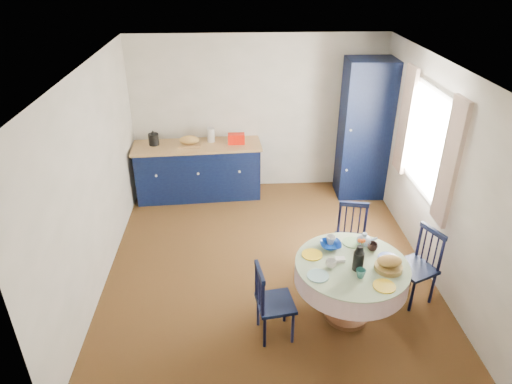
% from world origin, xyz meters
% --- Properties ---
extents(floor, '(4.50, 4.50, 0.00)m').
position_xyz_m(floor, '(0.00, 0.00, 0.00)').
color(floor, black).
rests_on(floor, ground).
extents(ceiling, '(4.50, 4.50, 0.00)m').
position_xyz_m(ceiling, '(0.00, 0.00, 2.50)').
color(ceiling, white).
rests_on(ceiling, wall_back).
extents(wall_back, '(4.00, 0.02, 2.50)m').
position_xyz_m(wall_back, '(0.00, 2.25, 1.25)').
color(wall_back, silver).
rests_on(wall_back, floor).
extents(wall_left, '(0.02, 4.50, 2.50)m').
position_xyz_m(wall_left, '(-2.00, 0.00, 1.25)').
color(wall_left, silver).
rests_on(wall_left, floor).
extents(wall_right, '(0.02, 4.50, 2.50)m').
position_xyz_m(wall_right, '(2.00, 0.00, 1.25)').
color(wall_right, silver).
rests_on(wall_right, floor).
extents(window, '(0.10, 1.74, 1.45)m').
position_xyz_m(window, '(1.95, 0.30, 1.52)').
color(window, white).
rests_on(window, wall_right).
extents(kitchen_counter, '(2.03, 0.74, 1.13)m').
position_xyz_m(kitchen_counter, '(-0.97, 1.90, 0.46)').
color(kitchen_counter, black).
rests_on(kitchen_counter, floor).
extents(pantry_cabinet, '(0.78, 0.57, 2.19)m').
position_xyz_m(pantry_cabinet, '(1.66, 1.85, 1.10)').
color(pantry_cabinet, black).
rests_on(pantry_cabinet, floor).
extents(dining_table, '(1.18, 1.18, 0.99)m').
position_xyz_m(dining_table, '(0.81, -1.00, 0.59)').
color(dining_table, brown).
rests_on(dining_table, floor).
extents(chair_left, '(0.42, 0.44, 0.86)m').
position_xyz_m(chair_left, '(-0.05, -1.22, 0.43)').
color(chair_left, black).
rests_on(chair_left, floor).
extents(chair_far, '(0.46, 0.45, 0.88)m').
position_xyz_m(chair_far, '(1.02, -0.15, 0.45)').
color(chair_far, black).
rests_on(chair_far, floor).
extents(chair_right, '(0.51, 0.52, 0.90)m').
position_xyz_m(chair_right, '(1.64, -0.73, 0.46)').
color(chair_right, black).
rests_on(chair_right, floor).
extents(mug_a, '(0.11, 0.11, 0.09)m').
position_xyz_m(mug_a, '(0.57, -1.04, 0.76)').
color(mug_a, silver).
rests_on(mug_a, dining_table).
extents(mug_b, '(0.10, 0.10, 0.09)m').
position_xyz_m(mug_b, '(0.83, -1.22, 0.76)').
color(mug_b, '#306E69').
rests_on(mug_b, dining_table).
extents(mug_c, '(0.11, 0.11, 0.09)m').
position_xyz_m(mug_c, '(1.07, -0.77, 0.76)').
color(mug_c, black).
rests_on(mug_c, dining_table).
extents(mug_d, '(0.11, 0.11, 0.10)m').
position_xyz_m(mug_d, '(0.64, -0.63, 0.76)').
color(mug_d, silver).
rests_on(mug_d, dining_table).
extents(cobalt_bowl, '(0.23, 0.23, 0.06)m').
position_xyz_m(cobalt_bowl, '(0.63, -0.70, 0.74)').
color(cobalt_bowl, navy).
rests_on(cobalt_bowl, dining_table).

